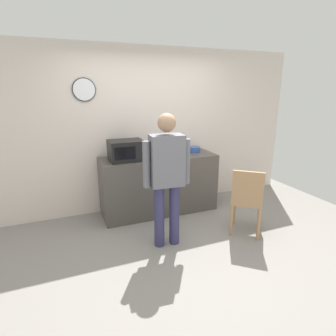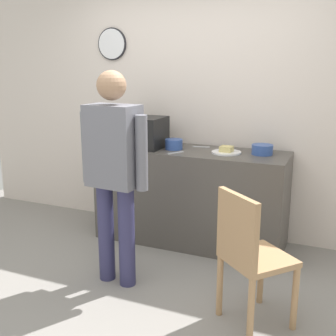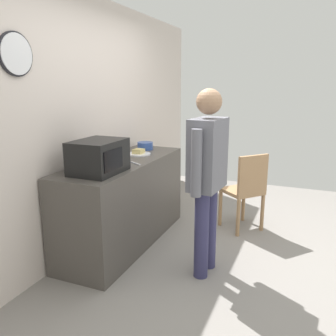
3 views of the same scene
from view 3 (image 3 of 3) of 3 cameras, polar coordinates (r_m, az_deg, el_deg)
The scene contains 11 objects.
ground_plane at distance 3.59m, azimuth 10.44°, elevation -15.37°, with size 6.00×6.00×0.00m, color gray.
back_wall at distance 3.81m, azimuth -13.05°, elevation 6.92°, with size 5.40×0.13×2.60m.
kitchen_counter at distance 3.85m, azimuth -7.12°, elevation -5.57°, with size 1.84×0.62×0.93m, color #4C4742.
microwave at distance 3.22m, azimuth -11.25°, elevation 1.83°, with size 0.50×0.39×0.30m.
sandwich_plate at distance 4.02m, azimuth -4.80°, elevation 2.46°, with size 0.27×0.27×0.07m.
salad_bowl at distance 3.56m, azimuth -8.27°, elevation 1.40°, with size 0.17×0.17×0.10m, color #33519E.
cereal_bowl at distance 4.32m, azimuth -3.74°, elevation 3.62°, with size 0.19×0.19×0.09m, color #33519E.
fork_utensil at distance 3.85m, azimuth -9.31°, elevation 1.60°, with size 0.17×0.02×0.01m, color silver.
spoon_utensil at distance 3.56m, azimuth -5.31°, elevation 0.76°, with size 0.17×0.02×0.01m, color silver.
person_standing at distance 3.09m, azimuth 6.42°, elevation -0.34°, with size 0.59×0.27×1.69m.
wooden_chair at distance 4.22m, azimuth 12.62°, elevation -3.27°, with size 0.56×0.56×0.94m.
Camera 3 is at (-3.09, -0.59, 1.73)m, focal length 37.41 mm.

